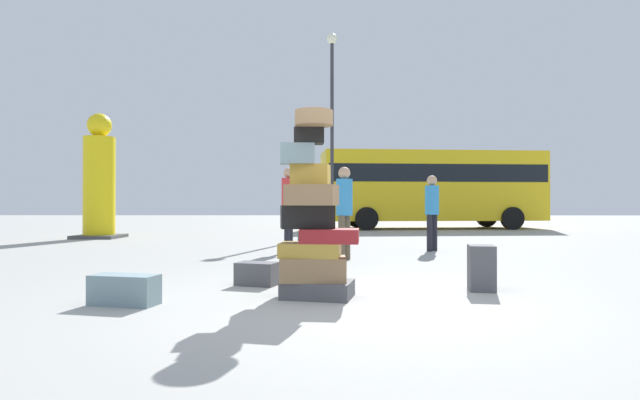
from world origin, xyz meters
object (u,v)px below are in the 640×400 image
Objects in this scene: suitcase_tower at (313,227)px; person_tourist_with_camera at (344,205)px; suitcase_slate_foreground_near at (124,290)px; person_passerby_in_red at (432,206)px; suitcase_teal_upright_blue at (311,250)px; yellow_dummy_statue at (99,183)px; suitcase_charcoal_white_trunk at (481,268)px; parked_bus at (431,184)px; suitcase_charcoal_foreground_far at (257,274)px; lamp_post at (332,105)px; person_bearded_onlooker at (289,202)px.

suitcase_tower is 3.70m from person_tourist_with_camera.
person_passerby_in_red reaches higher than suitcase_slate_foreground_near.
yellow_dummy_statue is at bearing 111.39° from suitcase_teal_upright_blue.
parked_bus reaches higher than suitcase_charcoal_white_trunk.
suitcase_teal_upright_blue is at bearing 87.10° from suitcase_charcoal_foreground_far.
yellow_dummy_statue is at bearing 125.13° from suitcase_tower.
lamp_post reaches higher than yellow_dummy_statue.
suitcase_charcoal_foreground_far is at bearing 131.90° from suitcase_tower.
suitcase_slate_foreground_near is 0.07× the size of parked_bus.
parked_bus is 1.33× the size of lamp_post.
parked_bus is at bearing -150.61° from person_passerby_in_red.
suitcase_tower is 11.71m from yellow_dummy_statue.
suitcase_charcoal_foreground_far is 0.07× the size of lamp_post.
suitcase_charcoal_foreground_far is 1.89m from suitcase_teal_upright_blue.
person_passerby_in_red is (3.15, 4.72, 0.84)m from suitcase_charcoal_foreground_far.
person_passerby_in_red is (1.96, 1.87, -0.03)m from person_tourist_with_camera.
suitcase_slate_foreground_near is 0.10× the size of lamp_post.
person_passerby_in_red is at bearing 72.45° from suitcase_charcoal_foreground_far.
lamp_post reaches higher than parked_bus.
person_tourist_with_camera is at bearing -113.96° from parked_bus.
suitcase_teal_upright_blue reaches higher than suitcase_slate_foreground_near.
person_tourist_with_camera is 12.69m from parked_bus.
suitcase_slate_foreground_near is 5.88m from person_bearded_onlooker.
person_bearded_onlooker is at bearing -98.07° from lamp_post.
yellow_dummy_statue reaches higher than suitcase_charcoal_foreground_far.
suitcase_charcoal_white_trunk is 0.33× the size of person_passerby_in_red.
person_bearded_onlooker is at bearing 105.54° from suitcase_charcoal_foreground_far.
parked_bus is (4.50, 13.10, 1.54)m from suitcase_teal_upright_blue.
person_bearded_onlooker is 0.20× the size of parked_bus.
parked_bus reaches higher than suitcase_tower.
suitcase_tower is at bearing -158.30° from suitcase_charcoal_white_trunk.
suitcase_slate_foreground_near is at bearing 1.06° from person_bearded_onlooker.
person_bearded_onlooker is 1.92m from person_tourist_with_camera.
suitcase_charcoal_foreground_far is at bearing 59.31° from suitcase_slate_foreground_near.
person_tourist_with_camera reaches higher than suitcase_charcoal_foreground_far.
parked_bus is at bearing 89.47° from suitcase_charcoal_white_trunk.
suitcase_slate_foreground_near is 3.56m from suitcase_teal_upright_blue.
suitcase_teal_upright_blue is (-0.12, 2.61, -0.49)m from suitcase_tower.
person_passerby_in_red reaches higher than suitcase_charcoal_white_trunk.
suitcase_charcoal_foreground_far is (1.17, 1.29, -0.01)m from suitcase_slate_foreground_near.
person_tourist_with_camera reaches higher than suitcase_slate_foreground_near.
suitcase_teal_upright_blue is 0.34× the size of person_tourist_with_camera.
suitcase_charcoal_white_trunk is 5.14m from person_passerby_in_red.
person_passerby_in_red is at bearing 27.07° from suitcase_teal_upright_blue.
suitcase_slate_foreground_near is 1.27× the size of suitcase_charcoal_white_trunk.
lamp_post reaches higher than suitcase_tower.
lamp_post is at bearing 65.50° from suitcase_teal_upright_blue.
person_tourist_with_camera is (1.19, 2.84, 0.87)m from suitcase_charcoal_foreground_far.
person_bearded_onlooker is 1.06× the size of person_tourist_with_camera.
person_bearded_onlooker is 1.09× the size of person_passerby_in_red.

